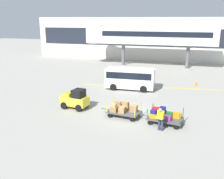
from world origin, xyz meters
name	(u,v)px	position (x,y,z in m)	size (l,w,h in m)	color
ground_plane	(127,114)	(0.00, 0.00, 0.00)	(120.00, 120.00, 0.00)	#9E9B91
apron_lead_line	(154,87)	(0.89, 8.13, 0.00)	(14.88, 0.20, 0.01)	yellow
terminal_building	(164,39)	(0.00, 25.98, 3.55)	(45.24, 2.51, 7.08)	silver
jet_bridge	(143,35)	(-2.45, 19.99, 4.52)	(19.17, 3.00, 5.86)	silver
baggage_tug	(75,99)	(-4.22, 0.01, 0.75)	(2.24, 1.49, 1.58)	gold
baggage_cart_lead	(123,109)	(-0.16, -0.54, 0.54)	(3.07, 1.72, 1.10)	#4C4C4F
baggage_cart_middle	(163,116)	(2.75, -0.98, 0.52)	(3.07, 1.72, 1.10)	#4C4C4F
baggage_handler	(161,118)	(2.69, -2.24, 0.87)	(0.50, 0.51, 1.56)	#2D334C
shuttle_van	(130,77)	(-1.35, 6.79, 1.23)	(4.88, 2.13, 2.10)	silver
safety_cone_near	(196,83)	(5.08, 9.98, 0.28)	(0.36, 0.36, 0.55)	orange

